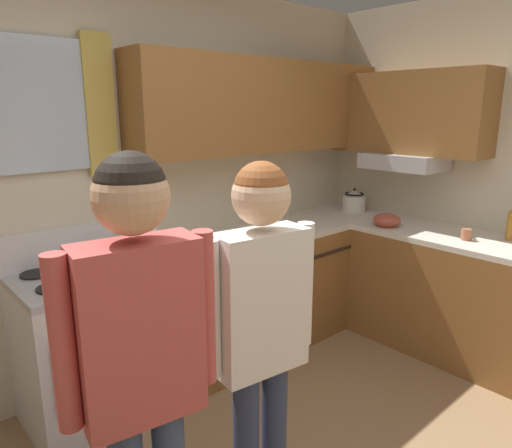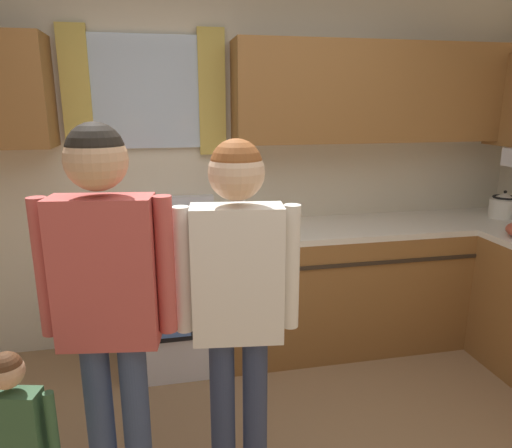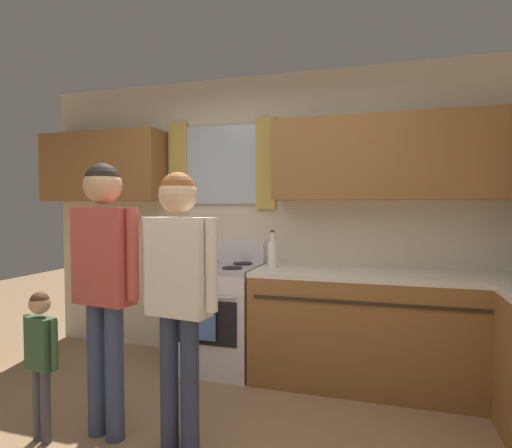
% 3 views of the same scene
% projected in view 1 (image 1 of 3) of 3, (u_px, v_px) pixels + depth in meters
% --- Properties ---
extents(back_wall_unit, '(4.60, 0.42, 2.60)m').
position_uv_depth(back_wall_unit, '(118.00, 157.00, 2.88)').
color(back_wall_unit, beige).
rests_on(back_wall_unit, ground).
extents(kitchen_counter_run, '(2.33, 2.25, 0.90)m').
position_uv_depth(kitchen_counter_run, '(349.00, 289.00, 3.52)').
color(kitchen_counter_run, brown).
rests_on(kitchen_counter_run, ground).
extents(stove_oven, '(0.65, 0.67, 1.10)m').
position_uv_depth(stove_oven, '(83.00, 346.00, 2.65)').
color(stove_oven, silver).
rests_on(stove_oven, ground).
extents(bottle_oil_amber, '(0.06, 0.06, 0.29)m').
position_uv_depth(bottle_oil_amber, '(512.00, 225.00, 3.20)').
color(bottle_oil_amber, '#B27223').
rests_on(bottle_oil_amber, kitchen_counter_run).
extents(bottle_milk_white, '(0.08, 0.08, 0.31)m').
position_uv_depth(bottle_milk_white, '(150.00, 238.00, 2.83)').
color(bottle_milk_white, white).
rests_on(bottle_milk_white, kitchen_counter_run).
extents(cup_terracotta, '(0.11, 0.07, 0.08)m').
position_uv_depth(cup_terracotta, '(467.00, 234.00, 3.21)').
color(cup_terracotta, '#B76642').
rests_on(cup_terracotta, kitchen_counter_run).
extents(stovetop_kettle, '(0.27, 0.20, 0.21)m').
position_uv_depth(stovetop_kettle, '(354.00, 201.00, 4.10)').
color(stovetop_kettle, silver).
rests_on(stovetop_kettle, kitchen_counter_run).
extents(mixing_bowl, '(0.21, 0.21, 0.10)m').
position_uv_depth(mixing_bowl, '(387.00, 220.00, 3.58)').
color(mixing_bowl, '#B24C38').
rests_on(mixing_bowl, kitchen_counter_run).
extents(adult_holding_child, '(0.51, 0.23, 1.67)m').
position_uv_depth(adult_holding_child, '(141.00, 350.00, 1.45)').
color(adult_holding_child, '#38476B').
rests_on(adult_holding_child, ground).
extents(adult_in_plaid, '(0.50, 0.22, 1.61)m').
position_uv_depth(adult_in_plaid, '(261.00, 316.00, 1.78)').
color(adult_in_plaid, '#2D3856').
rests_on(adult_in_plaid, ground).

